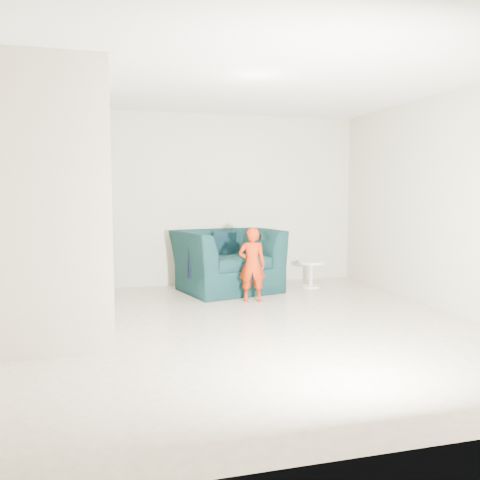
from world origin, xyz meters
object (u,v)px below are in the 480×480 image
(side_table, at_px, (311,270))
(staircase, at_px, (64,242))
(armchair, at_px, (227,260))
(toddler, at_px, (252,265))

(side_table, bearing_deg, staircase, -157.34)
(armchair, relative_size, side_table, 3.42)
(side_table, xyz_separation_m, staircase, (-3.51, -1.47, 0.67))
(armchair, bearing_deg, toddler, -94.11)
(toddler, bearing_deg, side_table, -131.22)
(armchair, xyz_separation_m, toddler, (0.15, -0.82, 0.05))
(toddler, height_order, staircase, staircase)
(armchair, relative_size, staircase, 0.39)
(armchair, xyz_separation_m, side_table, (1.31, -0.10, -0.18))
(toddler, distance_m, side_table, 1.39)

